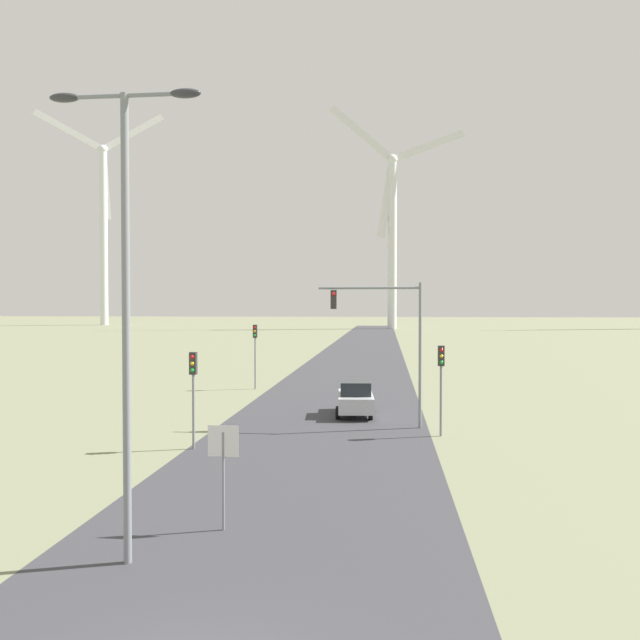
{
  "coord_description": "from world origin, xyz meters",
  "views": [
    {
      "loc": [
        2.97,
        -8.38,
        5.82
      ],
      "look_at": [
        0.0,
        19.92,
        5.14
      ],
      "focal_mm": 35.0,
      "sensor_mm": 36.0,
      "label": 1
    }
  ],
  "objects_px": {
    "streetlamp": "(126,270)",
    "wind_turbine_far_left": "(104,218)",
    "traffic_light_post_mid_left": "(255,342)",
    "wind_turbine_left": "(392,223)",
    "traffic_light_post_near_right": "(441,370)",
    "traffic_light_mast_overhead": "(386,325)",
    "stop_sign_near": "(223,457)",
    "car_approaching": "(355,398)",
    "traffic_light_post_near_left": "(193,378)"
  },
  "relations": [
    {
      "from": "streetlamp",
      "to": "wind_turbine_far_left",
      "type": "height_order",
      "value": "wind_turbine_far_left"
    },
    {
      "from": "traffic_light_post_mid_left",
      "to": "wind_turbine_left",
      "type": "bearing_deg",
      "value": 84.61
    },
    {
      "from": "traffic_light_post_near_right",
      "to": "traffic_light_mast_overhead",
      "type": "xyz_separation_m",
      "value": [
        -2.41,
        1.77,
        1.94
      ]
    },
    {
      "from": "stop_sign_near",
      "to": "car_approaching",
      "type": "relative_size",
      "value": 0.64
    },
    {
      "from": "traffic_light_post_near_left",
      "to": "traffic_light_mast_overhead",
      "type": "relative_size",
      "value": 0.57
    },
    {
      "from": "car_approaching",
      "to": "wind_turbine_far_left",
      "type": "bearing_deg",
      "value": 119.53
    },
    {
      "from": "stop_sign_near",
      "to": "traffic_light_mast_overhead",
      "type": "distance_m",
      "value": 14.98
    },
    {
      "from": "traffic_light_post_mid_left",
      "to": "traffic_light_mast_overhead",
      "type": "xyz_separation_m",
      "value": [
        9.01,
        -12.62,
        1.63
      ]
    },
    {
      "from": "car_approaching",
      "to": "wind_turbine_left",
      "type": "xyz_separation_m",
      "value": [
        3.19,
        121.7,
        25.06
      ]
    },
    {
      "from": "streetlamp",
      "to": "stop_sign_near",
      "type": "height_order",
      "value": "streetlamp"
    },
    {
      "from": "stop_sign_near",
      "to": "traffic_light_post_mid_left",
      "type": "bearing_deg",
      "value": 100.22
    },
    {
      "from": "streetlamp",
      "to": "traffic_light_post_mid_left",
      "type": "relative_size",
      "value": 2.37
    },
    {
      "from": "stop_sign_near",
      "to": "wind_turbine_far_left",
      "type": "relative_size",
      "value": 0.04
    },
    {
      "from": "wind_turbine_far_left",
      "to": "wind_turbine_left",
      "type": "relative_size",
      "value": 1.16
    },
    {
      "from": "stop_sign_near",
      "to": "wind_turbine_far_left",
      "type": "bearing_deg",
      "value": 116.04
    },
    {
      "from": "stop_sign_near",
      "to": "traffic_light_mast_overhead",
      "type": "xyz_separation_m",
      "value": [
        4.2,
        14.07,
        2.98
      ]
    },
    {
      "from": "wind_turbine_left",
      "to": "traffic_light_post_mid_left",
      "type": "bearing_deg",
      "value": -95.39
    },
    {
      "from": "streetlamp",
      "to": "traffic_light_post_near_right",
      "type": "xyz_separation_m",
      "value": [
        8.23,
        14.52,
        -3.65
      ]
    },
    {
      "from": "streetlamp",
      "to": "traffic_light_post_near_left",
      "type": "relative_size",
      "value": 2.69
    },
    {
      "from": "traffic_light_post_mid_left",
      "to": "car_approaching",
      "type": "bearing_deg",
      "value": -52.1
    },
    {
      "from": "traffic_light_mast_overhead",
      "to": "traffic_light_post_near_left",
      "type": "bearing_deg",
      "value": -145.59
    },
    {
      "from": "wind_turbine_far_left",
      "to": "traffic_light_post_near_left",
      "type": "bearing_deg",
      "value": -63.73
    },
    {
      "from": "traffic_light_post_near_right",
      "to": "traffic_light_post_mid_left",
      "type": "distance_m",
      "value": 18.38
    },
    {
      "from": "stop_sign_near",
      "to": "wind_turbine_far_left",
      "type": "distance_m",
      "value": 178.84
    },
    {
      "from": "streetlamp",
      "to": "car_approaching",
      "type": "relative_size",
      "value": 2.5
    },
    {
      "from": "traffic_light_mast_overhead",
      "to": "car_approaching",
      "type": "distance_m",
      "value": 5.29
    },
    {
      "from": "car_approaching",
      "to": "wind_turbine_left",
      "type": "height_order",
      "value": "wind_turbine_left"
    },
    {
      "from": "traffic_light_post_near_right",
      "to": "wind_turbine_far_left",
      "type": "height_order",
      "value": "wind_turbine_far_left"
    },
    {
      "from": "stop_sign_near",
      "to": "wind_turbine_left",
      "type": "distance_m",
      "value": 141.07
    },
    {
      "from": "wind_turbine_left",
      "to": "car_approaching",
      "type": "bearing_deg",
      "value": -91.5
    },
    {
      "from": "wind_turbine_left",
      "to": "stop_sign_near",
      "type": "bearing_deg",
      "value": -92.38
    },
    {
      "from": "traffic_light_post_near_right",
      "to": "car_approaching",
      "type": "distance_m",
      "value": 6.65
    },
    {
      "from": "traffic_light_post_near_left",
      "to": "traffic_light_mast_overhead",
      "type": "distance_m",
      "value": 9.61
    },
    {
      "from": "traffic_light_post_near_left",
      "to": "wind_turbine_far_left",
      "type": "distance_m",
      "value": 169.38
    },
    {
      "from": "traffic_light_post_mid_left",
      "to": "stop_sign_near",
      "type": "bearing_deg",
      "value": -79.78
    },
    {
      "from": "traffic_light_mast_overhead",
      "to": "wind_turbine_left",
      "type": "bearing_deg",
      "value": 89.27
    },
    {
      "from": "streetlamp",
      "to": "traffic_light_mast_overhead",
      "type": "xyz_separation_m",
      "value": [
        5.82,
        16.29,
        -1.71
      ]
    },
    {
      "from": "traffic_light_post_near_left",
      "to": "wind_turbine_left",
      "type": "bearing_deg",
      "value": 85.9
    },
    {
      "from": "traffic_light_mast_overhead",
      "to": "traffic_light_post_near_right",
      "type": "bearing_deg",
      "value": -36.34
    },
    {
      "from": "traffic_light_post_near_right",
      "to": "traffic_light_mast_overhead",
      "type": "distance_m",
      "value": 3.57
    },
    {
      "from": "stop_sign_near",
      "to": "traffic_light_post_near_left",
      "type": "xyz_separation_m",
      "value": [
        -3.56,
        8.76,
        0.97
      ]
    },
    {
      "from": "traffic_light_post_mid_left",
      "to": "wind_turbine_far_left",
      "type": "relative_size",
      "value": 0.07
    },
    {
      "from": "traffic_light_post_near_left",
      "to": "traffic_light_mast_overhead",
      "type": "xyz_separation_m",
      "value": [
        7.75,
        5.31,
        2.01
      ]
    },
    {
      "from": "car_approaching",
      "to": "stop_sign_near",
      "type": "bearing_deg",
      "value": -98.57
    },
    {
      "from": "car_approaching",
      "to": "traffic_light_mast_overhead",
      "type": "bearing_deg",
      "value": -62.68
    },
    {
      "from": "streetlamp",
      "to": "traffic_light_post_near_left",
      "type": "height_order",
      "value": "streetlamp"
    },
    {
      "from": "stop_sign_near",
      "to": "wind_turbine_left",
      "type": "bearing_deg",
      "value": 87.62
    },
    {
      "from": "traffic_light_post_near_left",
      "to": "car_approaching",
      "type": "bearing_deg",
      "value": 53.89
    },
    {
      "from": "stop_sign_near",
      "to": "wind_turbine_left",
      "type": "height_order",
      "value": "wind_turbine_left"
    },
    {
      "from": "traffic_light_post_mid_left",
      "to": "wind_turbine_far_left",
      "type": "bearing_deg",
      "value": 118.86
    }
  ]
}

